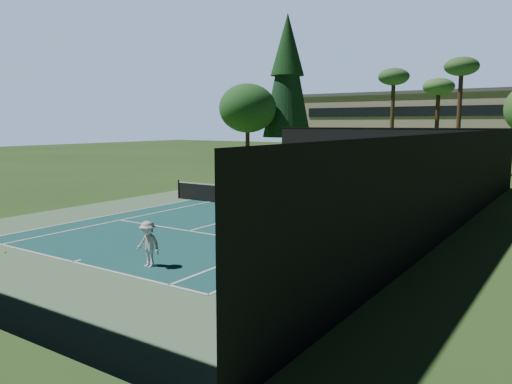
% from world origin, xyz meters
% --- Properties ---
extents(ground, '(160.00, 160.00, 0.00)m').
position_xyz_m(ground, '(0.00, 0.00, 0.00)').
color(ground, '#284A1B').
rests_on(ground, ground).
extents(apron_slab, '(18.00, 32.00, 0.01)m').
position_xyz_m(apron_slab, '(0.00, 0.00, 0.01)').
color(apron_slab, '#59805B').
rests_on(apron_slab, ground).
extents(court_surface, '(10.97, 23.77, 0.01)m').
position_xyz_m(court_surface, '(0.00, 0.00, 0.01)').
color(court_surface, '#1A5454').
rests_on(court_surface, ground).
extents(court_lines, '(11.07, 23.87, 0.01)m').
position_xyz_m(court_lines, '(0.00, 0.00, 0.02)').
color(court_lines, white).
rests_on(court_lines, ground).
extents(tennis_net, '(12.90, 0.10, 1.10)m').
position_xyz_m(tennis_net, '(0.00, 0.00, 0.56)').
color(tennis_net, black).
rests_on(tennis_net, ground).
extents(fence, '(18.04, 32.05, 4.03)m').
position_xyz_m(fence, '(0.00, 0.06, 2.01)').
color(fence, black).
rests_on(fence, ground).
extents(player, '(0.94, 0.56, 1.42)m').
position_xyz_m(player, '(2.35, -10.91, 0.71)').
color(player, silver).
rests_on(player, ground).
extents(tennis_ball_a, '(0.06, 0.06, 0.06)m').
position_xyz_m(tennis_ball_a, '(-2.87, -12.45, 0.03)').
color(tennis_ball_a, '#CFE934').
rests_on(tennis_ball_a, ground).
extents(tennis_ball_b, '(0.07, 0.07, 0.07)m').
position_xyz_m(tennis_ball_b, '(-0.38, 2.05, 0.03)').
color(tennis_ball_b, '#C4DB31').
rests_on(tennis_ball_b, ground).
extents(tennis_ball_c, '(0.07, 0.07, 0.07)m').
position_xyz_m(tennis_ball_c, '(0.21, 3.83, 0.03)').
color(tennis_ball_c, '#DDED36').
rests_on(tennis_ball_c, ground).
extents(tennis_ball_d, '(0.07, 0.07, 0.07)m').
position_xyz_m(tennis_ball_d, '(-6.63, 4.58, 0.04)').
color(tennis_ball_d, '#B7D730').
rests_on(tennis_ball_d, ground).
extents(park_bench, '(1.50, 0.45, 1.02)m').
position_xyz_m(park_bench, '(-1.85, 15.31, 0.55)').
color(park_bench, beige).
rests_on(park_bench, ground).
extents(trash_bin, '(0.56, 0.56, 0.95)m').
position_xyz_m(trash_bin, '(0.14, 15.54, 0.48)').
color(trash_bin, black).
rests_on(trash_bin, ground).
extents(pine_tree, '(4.80, 4.80, 15.00)m').
position_xyz_m(pine_tree, '(-12.00, 22.00, 9.55)').
color(pine_tree, '#422E1C').
rests_on(pine_tree, ground).
extents(palm_a, '(2.80, 2.80, 9.32)m').
position_xyz_m(palm_a, '(-2.00, 24.00, 8.19)').
color(palm_a, '#4A3720').
rests_on(palm_a, ground).
extents(palm_b, '(2.80, 2.80, 8.42)m').
position_xyz_m(palm_b, '(1.50, 26.00, 7.36)').
color(palm_b, '#452B1D').
rests_on(palm_b, ground).
extents(palm_c, '(2.80, 2.80, 9.77)m').
position_xyz_m(palm_c, '(4.00, 23.00, 8.60)').
color(palm_c, '#4F3121').
rests_on(palm_c, ground).
extents(decid_tree_c, '(5.44, 5.44, 8.09)m').
position_xyz_m(decid_tree_c, '(-14.00, 18.00, 5.76)').
color(decid_tree_c, '#4F3621').
rests_on(decid_tree_c, ground).
extents(campus_building, '(40.50, 12.50, 8.30)m').
position_xyz_m(campus_building, '(0.00, 45.98, 4.21)').
color(campus_building, '#B5A68C').
rests_on(campus_building, ground).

